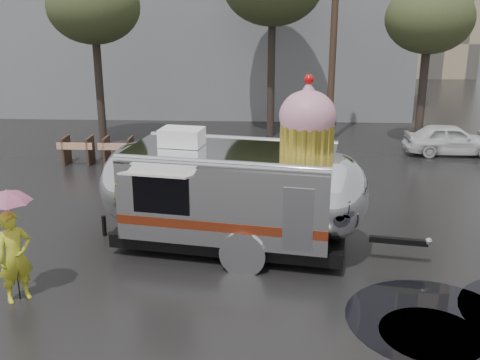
{
  "coord_description": "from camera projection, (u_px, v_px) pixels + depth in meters",
  "views": [
    {
      "loc": [
        -0.11,
        -9.63,
        5.67
      ],
      "look_at": [
        -0.74,
        2.83,
        1.72
      ],
      "focal_mm": 42.0,
      "sensor_mm": 36.0,
      "label": 1
    }
  ],
  "objects": [
    {
      "name": "tree_right",
      "position": [
        429.0,
        19.0,
        21.43
      ],
      "size": [
        3.36,
        3.36,
        6.42
      ],
      "color": "#382D26",
      "rests_on": "ground"
    },
    {
      "name": "ground",
      "position": [
        271.0,
        309.0,
        10.87
      ],
      "size": [
        120.0,
        120.0,
        0.0
      ],
      "primitive_type": "plane",
      "color": "black",
      "rests_on": "ground"
    },
    {
      "name": "person_left",
      "position": [
        15.0,
        257.0,
        10.96
      ],
      "size": [
        0.79,
        0.78,
        1.85
      ],
      "primitive_type": "imported",
      "rotation": [
        0.0,
        0.0,
        0.75
      ],
      "color": "gold",
      "rests_on": "ground"
    },
    {
      "name": "barricade_row",
      "position": [
        118.0,
        150.0,
        20.47
      ],
      "size": [
        4.3,
        0.8,
        1.0
      ],
      "color": "#473323",
      "rests_on": "ground"
    },
    {
      "name": "umbrella_pink",
      "position": [
        8.0,
        209.0,
        10.66
      ],
      "size": [
        1.13,
        1.13,
        2.32
      ],
      "color": "pink",
      "rests_on": "ground"
    },
    {
      "name": "tree_left",
      "position": [
        93.0,
        8.0,
        21.93
      ],
      "size": [
        3.64,
        3.64,
        6.95
      ],
      "color": "#382D26",
      "rests_on": "ground"
    },
    {
      "name": "utility_pole",
      "position": [
        334.0,
        30.0,
        22.69
      ],
      "size": [
        1.6,
        0.28,
        9.0
      ],
      "color": "#473323",
      "rests_on": "ground"
    },
    {
      "name": "airstream_trailer",
      "position": [
        236.0,
        189.0,
        13.13
      ],
      "size": [
        7.89,
        3.5,
        4.3
      ],
      "rotation": [
        0.0,
        0.0,
        -0.17
      ],
      "color": "silver",
      "rests_on": "ground"
    }
  ]
}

